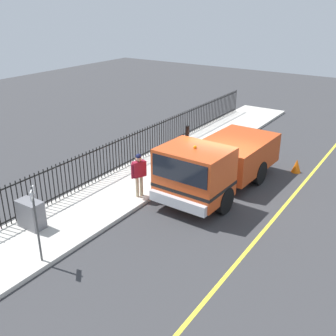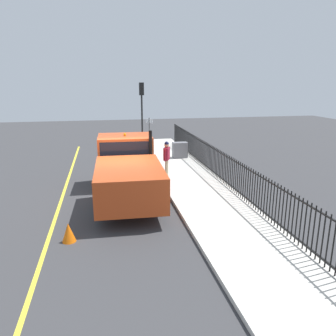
# 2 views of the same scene
# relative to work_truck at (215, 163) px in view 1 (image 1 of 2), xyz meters

# --- Properties ---
(ground_plane) EXTENTS (55.97, 55.97, 0.00)m
(ground_plane) POSITION_rel_work_truck_xyz_m (-0.30, -0.32, -1.24)
(ground_plane) COLOR #38383A
(ground_plane) RESTS_ON ground
(sidewalk_slab) EXTENTS (2.82, 25.44, 0.14)m
(sidewalk_slab) POSITION_rel_work_truck_xyz_m (3.03, -0.32, -1.17)
(sidewalk_slab) COLOR beige
(sidewalk_slab) RESTS_ON ground
(lane_marking) EXTENTS (0.12, 22.90, 0.01)m
(lane_marking) POSITION_rel_work_truck_xyz_m (-2.65, -0.32, -1.24)
(lane_marking) COLOR yellow
(lane_marking) RESTS_ON ground
(work_truck) EXTENTS (2.55, 6.23, 2.61)m
(work_truck) POSITION_rel_work_truck_xyz_m (0.00, 0.00, 0.00)
(work_truck) COLOR #D84C1E
(work_truck) RESTS_ON ground
(worker_standing) EXTENTS (0.39, 0.57, 1.68)m
(worker_standing) POSITION_rel_work_truck_xyz_m (2.04, 2.06, -0.07)
(worker_standing) COLOR maroon
(worker_standing) RESTS_ON sidewalk_slab
(iron_fence) EXTENTS (0.04, 21.66, 1.40)m
(iron_fence) POSITION_rel_work_truck_xyz_m (4.30, -0.32, -0.40)
(iron_fence) COLOR black
(iron_fence) RESTS_ON sidewalk_slab
(utility_cabinet) EXTENTS (0.87, 0.49, 0.92)m
(utility_cabinet) POSITION_rel_work_truck_xyz_m (3.57, 5.72, -0.64)
(utility_cabinet) COLOR slate
(utility_cabinet) RESTS_ON sidewalk_slab
(traffic_cone) EXTENTS (0.41, 0.41, 0.58)m
(traffic_cone) POSITION_rel_work_truck_xyz_m (-2.02, -3.73, -0.95)
(traffic_cone) COLOR orange
(traffic_cone) RESTS_ON ground
(street_sign) EXTENTS (0.36, 0.39, 2.30)m
(street_sign) POSITION_rel_work_truck_xyz_m (1.89, 6.76, 0.34)
(street_sign) COLOR #4C4C4C
(street_sign) RESTS_ON sidewalk_slab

